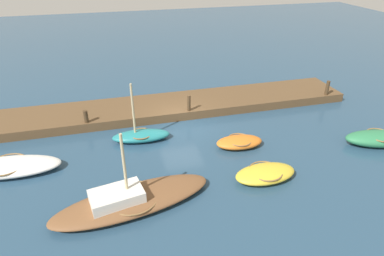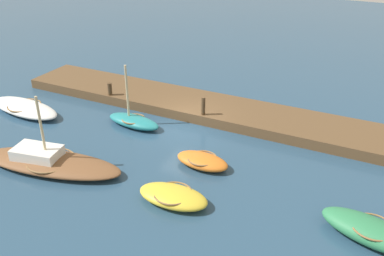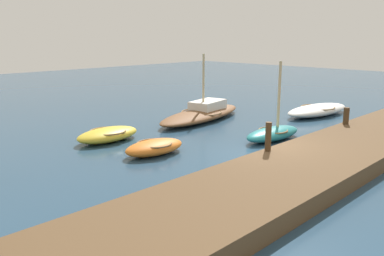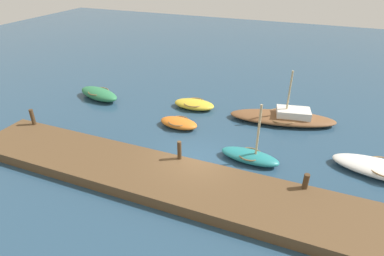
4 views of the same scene
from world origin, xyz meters
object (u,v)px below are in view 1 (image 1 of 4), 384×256
Objects in this scene: rowboat_teal at (141,135)px; mooring_post_mid_east at (86,116)px; rowboat_yellow at (265,174)px; mooring_post_west at (327,88)px; mooring_post_mid_west at (189,103)px; sailboat_brown at (131,199)px; rowboat_green at (379,138)px; dinghy_orange at (239,142)px; motorboat_white at (7,167)px.

rowboat_teal reaches higher than mooring_post_mid_east.
rowboat_yellow is 10.90m from mooring_post_mid_east.
mooring_post_west is 10.03m from mooring_post_mid_west.
mooring_post_mid_east is (1.88, -7.33, 0.60)m from sailboat_brown.
dinghy_orange is (7.63, -1.81, -0.12)m from rowboat_green.
rowboat_green is 3.95× the size of mooring_post_west.
rowboat_green is 13.39m from rowboat_teal.
rowboat_green is at bearing 175.43° from sailboat_brown.
motorboat_white is 6.89m from sailboat_brown.
motorboat_white is at bearing 18.48° from mooring_post_mid_west.
dinghy_orange is at bearing -162.97° from sailboat_brown.
rowboat_yellow is 1.15× the size of dinghy_orange.
rowboat_teal is at bearing -162.55° from motorboat_white.
mooring_post_mid_east is (8.27, -7.07, 0.65)m from rowboat_yellow.
mooring_post_mid_west is (-3.33, -1.97, 0.77)m from rowboat_teal.
mooring_post_west is at bearing -150.29° from dinghy_orange.
sailboat_brown is at bearing 82.81° from rowboat_teal.
rowboat_teal is at bearing -45.93° from rowboat_yellow.
motorboat_white is 1.97× the size of dinghy_orange.
mooring_post_west is at bearing 180.00° from mooring_post_mid_west.
dinghy_orange is (-6.28, -3.30, -0.06)m from sailboat_brown.
rowboat_teal is 3.41× the size of mooring_post_west.
mooring_post_west is at bearing -163.78° from sailboat_brown.
rowboat_teal is 3.62m from mooring_post_mid_east.
mooring_post_west is (-14.46, -7.33, 0.73)m from sailboat_brown.
motorboat_white is at bearing 0.22° from dinghy_orange.
motorboat_white is at bearing 6.75° from rowboat_green.
mooring_post_mid_west is 6.31m from mooring_post_mid_east.
rowboat_yellow is 4.00× the size of mooring_post_mid_east.
rowboat_green is at bearing 167.57° from rowboat_teal.
motorboat_white is 5.03× the size of mooring_post_mid_west.
motorboat_white is 6.87× the size of mooring_post_mid_east.
sailboat_brown is at bearing 26.89° from mooring_post_west.
rowboat_yellow is 7.35m from rowboat_teal.
sailboat_brown is at bearing 104.36° from mooring_post_mid_east.
mooring_post_mid_west is (1.85, -4.03, 0.80)m from dinghy_orange.
mooring_post_mid_west is at bearing 180.00° from mooring_post_mid_east.
mooring_post_mid_west reaches higher than motorboat_white.
rowboat_yellow is 0.42× the size of sailboat_brown.
mooring_post_mid_west is at bearing -145.00° from rowboat_teal.
motorboat_white is 19.70m from rowboat_green.
rowboat_teal is (5.18, -2.06, 0.03)m from dinghy_orange.
rowboat_yellow is 6.40m from sailboat_brown.
mooring_post_west is at bearing -164.73° from motorboat_white.
mooring_post_mid_east is (2.98, -1.97, 0.63)m from rowboat_teal.
rowboat_teal is at bearing -2.84° from rowboat_green.
sailboat_brown is 5.48m from rowboat_teal.
rowboat_yellow is 0.76× the size of rowboat_green.
rowboat_teal is at bearing 8.39° from mooring_post_west.
motorboat_white is 1.30× the size of rowboat_green.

